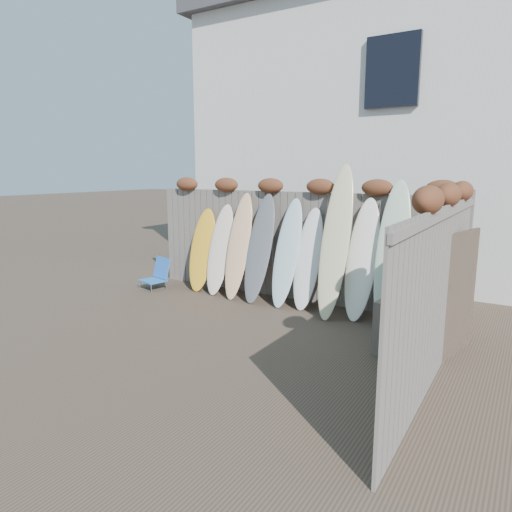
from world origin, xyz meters
The scene contains 16 objects.
ground centered at (0.00, 0.00, 0.00)m, with size 80.00×80.00×0.00m, color #493A2D.
back_fence centered at (0.06, 2.39, 1.18)m, with size 6.05×0.28×2.24m.
right_fence centered at (2.99, 0.25, 1.14)m, with size 0.28×4.40×2.24m.
house centered at (0.50, 6.50, 3.20)m, with size 8.50×5.50×6.33m.
beach_chair centered at (-2.65, 1.64, 0.29)m, with size 0.57×0.59×0.63m.
wooden_crate centered at (2.50, 0.77, 0.35)m, with size 0.61×0.51×0.71m, color #6C6351.
lattice_panel centered at (3.09, 1.15, 0.81)m, with size 0.05×1.08×1.63m, color #46372A.
surfboard_0 centered at (-1.79, 2.06, 0.82)m, with size 0.54×0.07×1.70m, color gold.
surfboard_1 centered at (-1.34, 2.03, 0.87)m, with size 0.51×0.07×1.80m, color #F5DFC6.
surfboard_2 centered at (-0.87, 1.99, 0.98)m, with size 0.46×0.07×2.05m, color #F9B47F.
surfboard_3 centered at (-0.40, 1.97, 0.98)m, with size 0.50×0.07×2.05m, color #595C63.
surfboard_4 centered at (0.16, 1.99, 0.95)m, with size 0.48×0.07×1.98m, color silver.
surfboard_5 centered at (0.54, 2.04, 0.87)m, with size 0.47×0.07×1.82m, color white.
surfboard_6 centered at (1.10, 1.88, 1.25)m, with size 0.47×0.07×2.60m, color beige.
surfboard_7 centered at (1.52, 1.99, 0.98)m, with size 0.50×0.07×2.03m, color white.
surfboard_8 centered at (2.01, 1.93, 1.12)m, with size 0.49×0.07×2.34m, color beige.
Camera 1 is at (3.84, -5.04, 2.37)m, focal length 32.00 mm.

